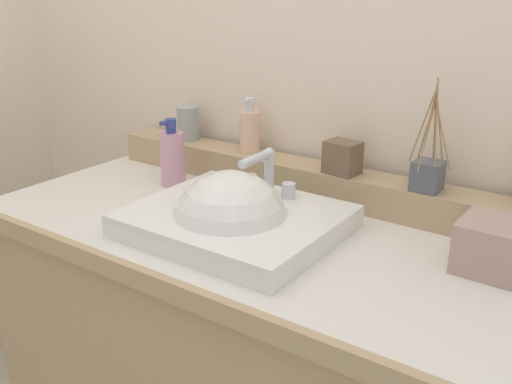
# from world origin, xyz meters

# --- Properties ---
(vanity_cabinet) EXTENTS (1.38, 0.63, 0.83)m
(vanity_cabinet) POSITION_xyz_m (0.00, -0.00, 0.41)
(vanity_cabinet) COLOR tan
(vanity_cabinet) RESTS_ON ground
(back_ledge) EXTENTS (1.31, 0.10, 0.08)m
(back_ledge) POSITION_xyz_m (0.00, 0.24, 0.86)
(back_ledge) COLOR tan
(back_ledge) RESTS_ON vanity_cabinet
(sink_basin) EXTENTS (0.44, 0.38, 0.29)m
(sink_basin) POSITION_xyz_m (-0.05, -0.07, 0.84)
(sink_basin) COLOR white
(sink_basin) RESTS_ON vanity_cabinet
(soap_bar) EXTENTS (0.07, 0.04, 0.02)m
(soap_bar) POSITION_xyz_m (-0.17, 0.05, 0.89)
(soap_bar) COLOR beige
(soap_bar) RESTS_ON sink_basin
(soap_dispenser) EXTENTS (0.06, 0.06, 0.15)m
(soap_dispenser) POSITION_xyz_m (-0.23, 0.25, 0.97)
(soap_dispenser) COLOR beige
(soap_dispenser) RESTS_ON back_ledge
(tumbler_cup) EXTENTS (0.06, 0.06, 0.10)m
(tumbler_cup) POSITION_xyz_m (-0.46, 0.26, 0.96)
(tumbler_cup) COLOR #959994
(tumbler_cup) RESTS_ON back_ledge
(reed_diffuser) EXTENTS (0.10, 0.10, 0.25)m
(reed_diffuser) POSITION_xyz_m (0.28, 0.23, 0.95)
(reed_diffuser) COLOR #4B505A
(reed_diffuser) RESTS_ON back_ledge
(trinket_box) EXTENTS (0.09, 0.07, 0.08)m
(trinket_box) POSITION_xyz_m (0.07, 0.23, 0.95)
(trinket_box) COLOR brown
(trinket_box) RESTS_ON back_ledge
(lotion_bottle) EXTENTS (0.07, 0.07, 0.19)m
(lotion_bottle) POSITION_xyz_m (-0.38, 0.10, 0.90)
(lotion_bottle) COLOR #CA8FA9
(lotion_bottle) RESTS_ON vanity_cabinet
(tissue_box) EXTENTS (0.13, 0.13, 0.10)m
(tissue_box) POSITION_xyz_m (0.47, 0.08, 0.87)
(tissue_box) COLOR tan
(tissue_box) RESTS_ON vanity_cabinet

